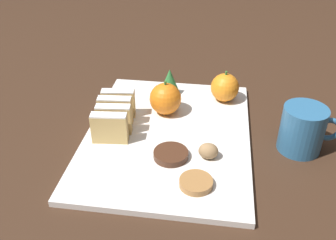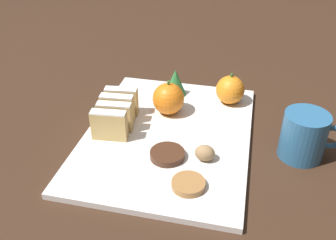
# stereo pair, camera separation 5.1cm
# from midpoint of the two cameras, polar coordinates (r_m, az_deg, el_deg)

# --- Properties ---
(ground_plane) EXTENTS (6.00, 6.00, 0.00)m
(ground_plane) POSITION_cam_midpoint_polar(r_m,az_deg,el_deg) (0.75, -1.93, -2.72)
(ground_plane) COLOR #382316
(serving_platter) EXTENTS (0.32, 0.43, 0.01)m
(serving_platter) POSITION_cam_midpoint_polar(r_m,az_deg,el_deg) (0.75, -1.94, -2.35)
(serving_platter) COLOR white
(serving_platter) RESTS_ON ground_plane
(stollen_slice_front) EXTENTS (0.07, 0.03, 0.06)m
(stollen_slice_front) POSITION_cam_midpoint_polar(r_m,az_deg,el_deg) (0.72, -10.91, -1.25)
(stollen_slice_front) COLOR tan
(stollen_slice_front) RESTS_ON serving_platter
(stollen_slice_second) EXTENTS (0.07, 0.03, 0.06)m
(stollen_slice_second) POSITION_cam_midpoint_polar(r_m,az_deg,el_deg) (0.74, -10.21, 0.07)
(stollen_slice_second) COLOR tan
(stollen_slice_second) RESTS_ON serving_platter
(stollen_slice_third) EXTENTS (0.07, 0.03, 0.06)m
(stollen_slice_third) POSITION_cam_midpoint_polar(r_m,az_deg,el_deg) (0.77, -9.93, 1.34)
(stollen_slice_third) COLOR tan
(stollen_slice_third) RESTS_ON serving_platter
(stollen_slice_fourth) EXTENTS (0.07, 0.03, 0.06)m
(stollen_slice_fourth) POSITION_cam_midpoint_polar(r_m,az_deg,el_deg) (0.79, -9.38, 2.50)
(stollen_slice_fourth) COLOR tan
(stollen_slice_fourth) RESTS_ON serving_platter
(orange_near) EXTENTS (0.07, 0.07, 0.08)m
(orange_near) POSITION_cam_midpoint_polar(r_m,az_deg,el_deg) (0.79, -2.24, 3.22)
(orange_near) COLOR orange
(orange_near) RESTS_ON serving_platter
(orange_far) EXTENTS (0.06, 0.06, 0.07)m
(orange_far) POSITION_cam_midpoint_polar(r_m,az_deg,el_deg) (0.85, 6.96, 4.92)
(orange_far) COLOR orange
(orange_far) RESTS_ON serving_platter
(walnut) EXTENTS (0.04, 0.03, 0.03)m
(walnut) POSITION_cam_midpoint_polar(r_m,az_deg,el_deg) (0.68, 4.04, -4.79)
(walnut) COLOR #9E7A51
(walnut) RESTS_ON serving_platter
(chocolate_cookie) EXTENTS (0.06, 0.06, 0.01)m
(chocolate_cookie) POSITION_cam_midpoint_polar(r_m,az_deg,el_deg) (0.68, -1.70, -5.32)
(chocolate_cookie) COLOR #472819
(chocolate_cookie) RESTS_ON serving_platter
(gingerbread_cookie) EXTENTS (0.06, 0.06, 0.01)m
(gingerbread_cookie) POSITION_cam_midpoint_polar(r_m,az_deg,el_deg) (0.62, 1.94, -9.60)
(gingerbread_cookie) COLOR #A3703D
(gingerbread_cookie) RESTS_ON serving_platter
(evergreen_sprig) EXTENTS (0.05, 0.05, 0.06)m
(evergreen_sprig) POSITION_cam_midpoint_polar(r_m,az_deg,el_deg) (0.86, -1.43, 5.79)
(evergreen_sprig) COLOR #2D7538
(evergreen_sprig) RESTS_ON serving_platter
(coffee_mug) EXTENTS (0.11, 0.08, 0.09)m
(coffee_mug) POSITION_cam_midpoint_polar(r_m,az_deg,el_deg) (0.73, 18.08, -1.48)
(coffee_mug) COLOR #2D6693
(coffee_mug) RESTS_ON ground_plane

